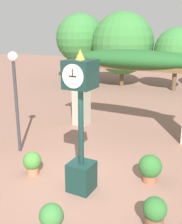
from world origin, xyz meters
TOP-DOWN VIEW (x-y plane):
  - ground_plane at (0.00, 0.00)m, footprint 60.00×60.00m
  - pedestal_clock at (0.30, -0.13)m, footprint 0.63×0.68m
  - pergola at (0.00, 4.24)m, footprint 5.56×1.17m
  - potted_plant_near_left at (1.68, 1.03)m, footprint 0.61×0.61m
  - potted_plant_near_right at (-1.26, -0.09)m, footprint 0.50×0.50m
  - potted_plant_far_left at (2.28, -0.68)m, footprint 0.48×0.48m
  - potted_plant_far_right at (0.57, -1.77)m, footprint 0.47×0.47m
  - lamp_post at (-2.63, 0.94)m, footprint 0.31×0.31m
  - tree_line at (-1.38, 13.04)m, footprint 17.87×4.40m

SIDE VIEW (x-z plane):
  - ground_plane at x=0.00m, z-range 0.00..0.00m
  - potted_plant_near_right at x=-1.26m, z-range 0.03..0.69m
  - potted_plant_far_left at x=2.28m, z-range 0.02..0.71m
  - potted_plant_far_right at x=0.57m, z-range 0.04..0.70m
  - potted_plant_near_left at x=1.68m, z-range 0.03..0.77m
  - pedestal_clock at x=0.30m, z-range -0.03..3.39m
  - lamp_post at x=-2.63m, z-range 0.64..3.84m
  - pergola at x=0.00m, z-range 0.78..3.92m
  - tree_line at x=-1.38m, z-range 0.40..5.51m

